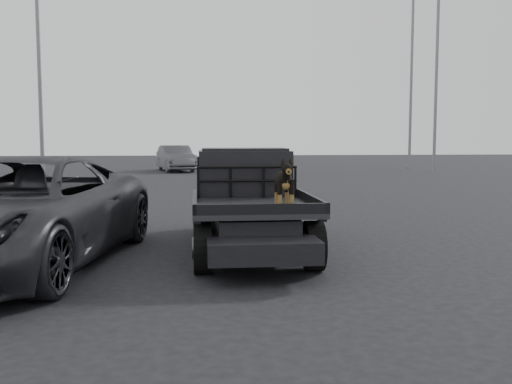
{
  "coord_description": "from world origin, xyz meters",
  "views": [
    {
      "loc": [
        -1.44,
        -7.62,
        1.98
      ],
      "look_at": [
        -0.66,
        -0.16,
        1.28
      ],
      "focal_mm": 40.0,
      "sensor_mm": 36.0,
      "label": 1
    }
  ],
  "objects": [
    {
      "name": "flatbed_ute",
      "position": [
        -0.53,
        2.37,
        0.46
      ],
      "size": [
        2.0,
        5.4,
        0.92
      ],
      "primitive_type": null,
      "color": "black",
      "rests_on": "ground"
    },
    {
      "name": "ute_cab",
      "position": [
        -0.53,
        3.32,
        1.36
      ],
      "size": [
        1.72,
        1.3,
        0.88
      ],
      "primitive_type": null,
      "color": "black",
      "rests_on": "flatbed_ute"
    },
    {
      "name": "floodlight_near",
      "position": [
        -8.52,
        19.65,
        7.87
      ],
      "size": [
        1.08,
        0.28,
        14.54
      ],
      "color": "slate",
      "rests_on": "ground"
    },
    {
      "name": "floodlight_mid",
      "position": [
        12.5,
        24.67,
        7.07
      ],
      "size": [
        1.08,
        0.28,
        12.95
      ],
      "color": "slate",
      "rests_on": "ground"
    },
    {
      "name": "floodlight_far",
      "position": [
        12.47,
        28.5,
        7.42
      ],
      "size": [
        1.08,
        0.28,
        13.65
      ],
      "color": "slate",
      "rests_on": "ground"
    },
    {
      "name": "ground",
      "position": [
        0.0,
        0.0,
        0.0
      ],
      "size": [
        120.0,
        120.0,
        0.0
      ],
      "primitive_type": "plane",
      "color": "black",
      "rests_on": "ground"
    },
    {
      "name": "parked_suv",
      "position": [
        -4.21,
        1.41,
        0.85
      ],
      "size": [
        3.78,
        6.53,
        1.71
      ],
      "primitive_type": "imported",
      "rotation": [
        0.0,
        0.0,
        -0.16
      ],
      "color": "#2A2A2E",
      "rests_on": "ground"
    },
    {
      "name": "distant_car_a",
      "position": [
        -2.68,
        27.37,
        0.78
      ],
      "size": [
        2.68,
        5.0,
        1.56
      ],
      "primitive_type": "imported",
      "rotation": [
        0.0,
        0.0,
        0.23
      ],
      "color": "#45454A",
      "rests_on": "ground"
    },
    {
      "name": "dog",
      "position": [
        -0.11,
        0.94,
        1.29
      ],
      "size": [
        0.32,
        0.6,
        0.74
      ],
      "primitive_type": null,
      "color": "black",
      "rests_on": "flatbed_ute"
    },
    {
      "name": "headache_rack",
      "position": [
        -0.53,
        2.57,
        1.2
      ],
      "size": [
        1.8,
        0.08,
        0.55
      ],
      "primitive_type": null,
      "color": "black",
      "rests_on": "flatbed_ute"
    }
  ]
}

